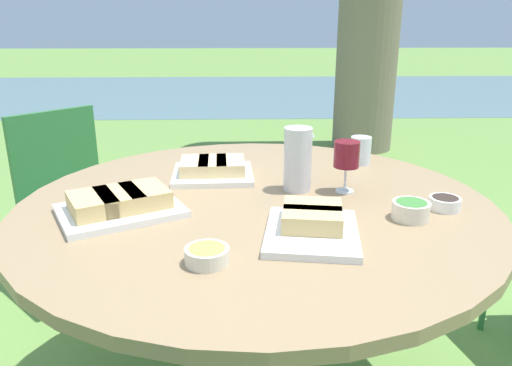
{
  "coord_description": "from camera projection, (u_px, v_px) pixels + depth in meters",
  "views": [
    {
      "loc": [
        -0.04,
        -1.46,
        1.33
      ],
      "look_at": [
        0.0,
        0.0,
        0.83
      ],
      "focal_mm": 35.0,
      "sensor_mm": 36.0,
      "label": 1
    }
  ],
  "objects": [
    {
      "name": "platter_bread_main",
      "position": [
        120.0,
        204.0,
        1.45
      ],
      "size": [
        0.42,
        0.38,
        0.07
      ],
      "color": "white",
      "rests_on": "dining_table"
    },
    {
      "name": "river_strip",
      "position": [
        243.0,
        93.0,
        8.91
      ],
      "size": [
        40.0,
        4.77,
        0.01
      ],
      "color": "slate",
      "rests_on": "ground_plane"
    },
    {
      "name": "cup_water_near",
      "position": [
        361.0,
        150.0,
        1.93
      ],
      "size": [
        0.08,
        0.08,
        0.11
      ],
      "color": "silver",
      "rests_on": "dining_table"
    },
    {
      "name": "wine_glass",
      "position": [
        347.0,
        156.0,
        1.6
      ],
      "size": [
        0.08,
        0.08,
        0.17
      ],
      "color": "silver",
      "rests_on": "dining_table"
    },
    {
      "name": "bowl_olives",
      "position": [
        445.0,
        203.0,
        1.49
      ],
      "size": [
        0.09,
        0.09,
        0.04
      ],
      "color": "white",
      "rests_on": "dining_table"
    },
    {
      "name": "bowl_salad",
      "position": [
        411.0,
        209.0,
        1.41
      ],
      "size": [
        0.11,
        0.11,
        0.05
      ],
      "color": "beige",
      "rests_on": "dining_table"
    },
    {
      "name": "chair_near_left",
      "position": [
        70.0,
        187.0,
        2.44
      ],
      "size": [
        0.61,
        0.61,
        0.89
      ],
      "color": "#2D6B38",
      "rests_on": "ground_plane"
    },
    {
      "name": "water_pitcher",
      "position": [
        298.0,
        159.0,
        1.62
      ],
      "size": [
        0.1,
        0.09,
        0.21
      ],
      "color": "silver",
      "rests_on": "dining_table"
    },
    {
      "name": "platter_sandwich_side",
      "position": [
        312.0,
        224.0,
        1.32
      ],
      "size": [
        0.28,
        0.33,
        0.07
      ],
      "color": "white",
      "rests_on": "dining_table"
    },
    {
      "name": "platter_charcuterie",
      "position": [
        213.0,
        169.0,
        1.78
      ],
      "size": [
        0.29,
        0.27,
        0.06
      ],
      "color": "white",
      "rests_on": "dining_table"
    },
    {
      "name": "dining_table",
      "position": [
        256.0,
        231.0,
        1.59
      ],
      "size": [
        1.47,
        1.47,
        0.77
      ],
      "color": "#4C4C51",
      "rests_on": "ground_plane"
    },
    {
      "name": "bowl_fries",
      "position": [
        207.0,
        255.0,
        1.16
      ],
      "size": [
        0.1,
        0.1,
        0.04
      ],
      "color": "beige",
      "rests_on": "dining_table"
    }
  ]
}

